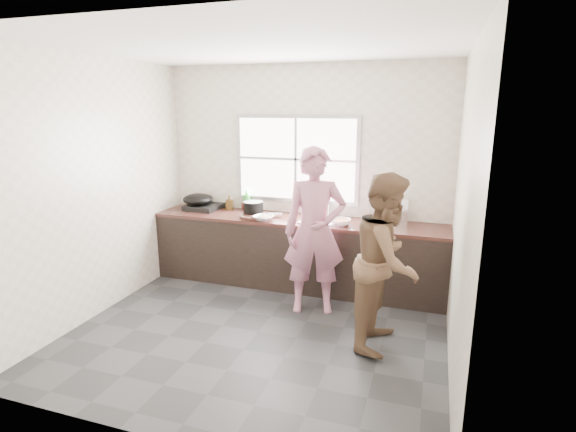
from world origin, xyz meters
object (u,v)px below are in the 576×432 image
(woman, at_px, (315,237))
(bottle_green, at_px, (247,199))
(bottle_brown_tall, at_px, (230,203))
(dish_rack, at_px, (388,209))
(wok, at_px, (198,199))
(cutting_board, at_px, (254,216))
(person_side, at_px, (387,261))
(burner, at_px, (204,207))
(plate_food, at_px, (254,212))
(bowl_crabs, at_px, (341,223))
(bottle_brown_short, at_px, (246,204))
(black_pot, at_px, (253,209))
(pot_lid_left, at_px, (198,209))
(pot_lid_right, at_px, (210,207))
(bowl_mince, at_px, (264,218))
(bowl_held, at_px, (317,222))
(glass_jar, at_px, (228,205))

(woman, xyz_separation_m, bottle_green, (-1.15, 0.85, 0.16))
(bottle_brown_tall, relative_size, dish_rack, 0.47)
(bottle_green, height_order, wok, bottle_green)
(wok, bearing_deg, bottle_brown_tall, 14.34)
(cutting_board, distance_m, bottle_brown_tall, 0.57)
(person_side, distance_m, burner, 2.82)
(plate_food, xyz_separation_m, bottle_green, (-0.13, 0.09, 0.14))
(bottle_brown_tall, bearing_deg, bowl_crabs, -11.46)
(wok, bearing_deg, woman, -21.20)
(bowl_crabs, height_order, bottle_brown_short, bottle_brown_short)
(cutting_board, distance_m, bottle_green, 0.45)
(black_pot, distance_m, bottle_brown_short, 0.32)
(black_pot, height_order, bottle_brown_short, black_pot)
(pot_lid_left, bearing_deg, plate_food, 6.37)
(bottle_brown_short, bearing_deg, pot_lid_right, 180.00)
(burner, relative_size, pot_lid_left, 1.87)
(woman, bearing_deg, pot_lid_right, 136.87)
(person_side, xyz_separation_m, plate_food, (-1.84, 1.25, 0.05))
(black_pot, bearing_deg, bowl_mince, -42.38)
(wok, distance_m, pot_lid_left, 0.13)
(bowl_held, relative_size, bottle_green, 0.69)
(bottle_green, xyz_separation_m, wok, (-0.64, -0.15, -0.01))
(bowl_crabs, xyz_separation_m, bottle_brown_tall, (-1.56, 0.32, 0.06))
(woman, bearing_deg, bottle_green, 127.14)
(bowl_mince, relative_size, bottle_green, 0.82)
(woman, relative_size, plate_food, 8.13)
(bottle_brown_short, bearing_deg, plate_food, -33.06)
(pot_lid_left, bearing_deg, bottle_brown_short, 15.65)
(woman, xyz_separation_m, glass_jar, (-1.41, 0.83, 0.07))
(bowl_crabs, distance_m, pot_lid_right, 1.91)
(woman, height_order, pot_lid_left, woman)
(bottle_brown_short, distance_m, dish_rack, 1.84)
(glass_jar, bearing_deg, cutting_board, -33.34)
(bowl_crabs, bearing_deg, glass_jar, 167.70)
(cutting_board, distance_m, pot_lid_left, 0.90)
(bottle_brown_short, bearing_deg, bowl_crabs, -15.24)
(woman, distance_m, pot_lid_left, 1.91)
(cutting_board, xyz_separation_m, pot_lid_left, (-0.88, 0.17, -0.01))
(wok, distance_m, dish_rack, 2.47)
(bowl_held, bearing_deg, bowl_crabs, 15.98)
(bowl_mince, distance_m, bowl_held, 0.67)
(bowl_mince, distance_m, bottle_brown_tall, 0.75)
(bowl_crabs, height_order, pot_lid_right, bowl_crabs)
(bowl_held, bearing_deg, bottle_green, 157.76)
(wok, bearing_deg, bowl_held, -9.50)
(plate_food, height_order, bottle_brown_tall, bottle_brown_tall)
(cutting_board, height_order, bowl_crabs, bowl_crabs)
(bowl_held, distance_m, black_pot, 0.90)
(dish_rack, bearing_deg, black_pot, 163.68)
(black_pot, xyz_separation_m, burner, (-0.77, 0.13, -0.06))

